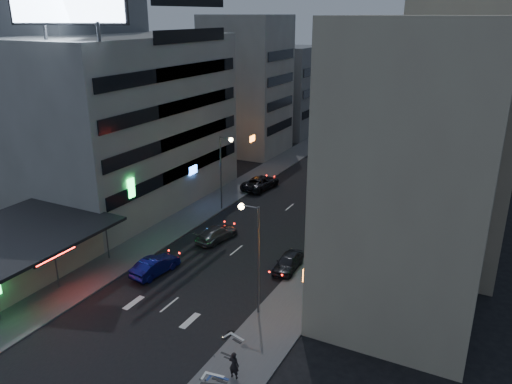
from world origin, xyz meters
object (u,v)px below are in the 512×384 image
Objects in this scene: road_car_blue at (155,266)px; scooter_silver_a at (225,368)px; parked_car_right_near at (288,262)px; road_car_silver at (217,233)px; parked_car_right_far at (349,183)px; parked_car_right_mid at (337,212)px; scooter_black_a at (222,376)px; scooter_blue at (230,371)px; scooter_black_b at (234,350)px; person at (234,365)px; scooter_silver_b at (245,332)px; parked_car_left at (261,183)px.

scooter_silver_a is at bearing 151.69° from road_car_blue.
parked_car_right_near is at bearing -142.13° from road_car_blue.
parked_car_right_far is at bearing -98.93° from road_car_silver.
parked_car_right_near is 0.94× the size of parked_car_right_mid.
road_car_blue is at bearing 46.42° from scooter_silver_a.
scooter_black_a is 0.98× the size of scooter_silver_a.
scooter_black_a is 0.70m from scooter_silver_a.
parked_car_right_far is 3.08× the size of scooter_blue.
scooter_blue is (0.38, -0.08, -0.01)m from scooter_silver_a.
scooter_black_b is (10.99, -6.32, -0.13)m from road_car_blue.
person reaches higher than road_car_blue.
parked_car_right_mid is 22.70m from scooter_silver_b.
parked_car_right_far is (-1.50, 9.25, 0.10)m from parked_car_right_mid.
parked_car_left is 10.71m from parked_car_right_far.
scooter_silver_b is (2.94, -31.90, -0.10)m from parked_car_right_far.
road_car_blue is at bearing 63.73° from scooter_black_b.
road_car_silver is 2.43× the size of scooter_silver_b.
parked_car_right_near is at bearing -79.97° from person.
scooter_black_b is at bearing 120.17° from parked_car_left.
scooter_blue is (10.70, -16.03, -0.01)m from road_car_silver.
scooter_black_a is at bearing 149.96° from road_car_blue.
scooter_silver_b is (12.64, -27.35, -0.07)m from parked_car_left.
road_car_blue is 0.94× the size of road_car_silver.
scooter_black_a is at bearing -91.51° from parked_car_right_mid.
scooter_blue is at bearing 152.30° from road_car_blue.
parked_car_right_mid is 26.94m from scooter_black_a.
road_car_blue reaches higher than parked_car_right_mid.
parked_car_left is at bearing 40.04° from scooter_silver_b.
scooter_silver_a is (-0.52, -0.14, -0.30)m from person.
road_car_blue is at bearing 82.23° from scooter_silver_b.
road_car_silver is 19.27m from scooter_blue.
scooter_blue is (3.89, -35.52, -0.14)m from parked_car_right_far.
scooter_blue is at bearing -110.43° from scooter_silver_a.
person is (13.73, -30.73, 0.20)m from parked_car_left.
scooter_black_a is 1.01× the size of scooter_blue.
road_car_silver reaches higher than scooter_silver_b.
parked_car_right_far is 20.65m from road_car_silver.
parked_car_left reaches higher than scooter_silver_b.
parked_car_right_near is at bearing 23.29° from scooter_silver_b.
road_car_silver is 19.66m from scooter_black_a.
road_car_blue is (-9.37, -5.56, 0.03)m from parked_car_right_near.
scooter_black_b is at bearing 157.30° from road_car_blue.
person is (11.90, -7.97, 0.26)m from road_car_blue.
person is 0.62m from scooter_silver_a.
road_car_blue is 11.74m from scooter_silver_b.
person is 1.92m from scooter_black_b.
parked_car_right_far reaches higher than scooter_silver_a.
parked_car_right_near is at bearing 175.12° from road_car_silver.
parked_car_right_near is at bearing 129.45° from parked_car_left.
scooter_blue is (2.38, -13.76, -0.02)m from parked_car_right_near.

